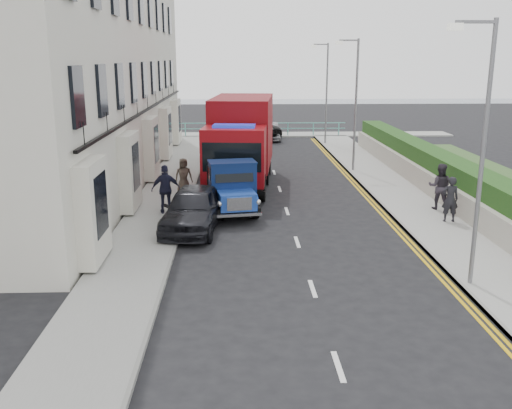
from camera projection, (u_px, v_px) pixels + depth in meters
name	position (u px, v px, depth m)	size (l,w,h in m)	color
ground	(304.00, 263.00, 17.34)	(120.00, 120.00, 0.00)	black
pavement_west	(167.00, 194.00, 25.85)	(2.40, 38.00, 0.12)	gray
pavement_east	(396.00, 192.00, 26.20)	(2.60, 38.00, 0.12)	gray
promenade	(262.00, 135.00, 45.37)	(30.00, 2.50, 0.12)	gray
sea_plane	(252.00, 104.00, 75.38)	(120.00, 120.00, 0.00)	#4E5B6B
terrace_west	(83.00, 34.00, 27.80)	(6.31, 30.20, 14.25)	silver
garden_east	(439.00, 174.00, 26.06)	(1.45, 28.00, 1.75)	#B2AD9E
seafront_railing	(262.00, 129.00, 44.47)	(13.00, 0.08, 1.11)	#59B2A5
lamp_near	(479.00, 141.00, 14.54)	(1.23, 0.18, 7.00)	slate
lamp_mid	(354.00, 98.00, 30.01)	(1.23, 0.18, 7.00)	slate
lamp_far	(325.00, 88.00, 39.69)	(1.23, 0.18, 7.00)	slate
bedford_lorry	(232.00, 190.00, 22.44)	(2.47, 4.71, 2.14)	black
red_lorry	(241.00, 140.00, 27.31)	(3.47, 8.22, 4.19)	black
parked_car_front	(193.00, 208.00, 20.51)	(1.86, 4.63, 1.58)	black
parked_car_mid	(224.00, 180.00, 25.97)	(1.33, 3.81, 1.26)	#5B8AC3
parked_car_rear	(227.00, 155.00, 32.55)	(1.82, 4.47, 1.30)	#A9AAAE
seafront_car_left	(253.00, 129.00, 43.23)	(2.54, 5.52, 1.53)	black
seafront_car_right	(271.00, 131.00, 42.96)	(1.59, 3.95, 1.35)	#B4B5B9
pedestrian_east_near	(450.00, 199.00, 21.08)	(0.62, 0.41, 1.71)	black
pedestrian_east_far	(440.00, 186.00, 22.80)	(0.90, 0.70, 1.85)	#302A33
pedestrian_west_near	(166.00, 189.00, 22.21)	(1.12, 0.47, 1.91)	black
pedestrian_west_far	(184.00, 176.00, 25.41)	(0.78, 0.51, 1.60)	#453B32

